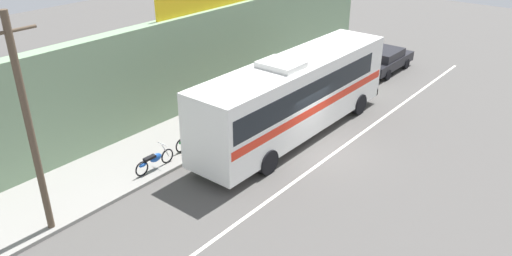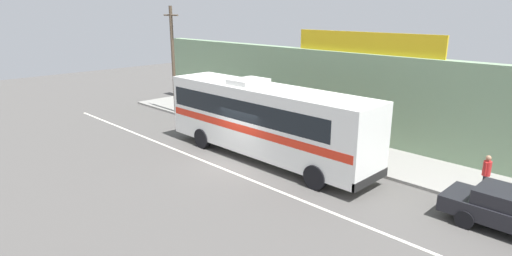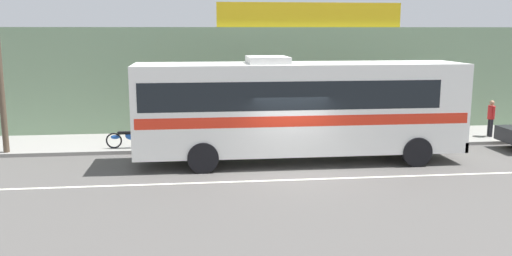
% 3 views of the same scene
% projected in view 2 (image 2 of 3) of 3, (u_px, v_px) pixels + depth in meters
% --- Properties ---
extents(ground_plane, '(70.00, 70.00, 0.00)m').
position_uv_depth(ground_plane, '(234.00, 164.00, 19.61)').
color(ground_plane, '#4F4C49').
extents(sidewalk_slab, '(30.00, 3.60, 0.14)m').
position_uv_depth(sidewalk_slab, '(304.00, 139.00, 23.11)').
color(sidewalk_slab, gray).
rests_on(sidewalk_slab, ground_plane).
extents(storefront_facade, '(30.00, 0.70, 4.80)m').
position_uv_depth(storefront_facade, '(329.00, 93.00, 23.93)').
color(storefront_facade, gray).
rests_on(storefront_facade, ground_plane).
extents(storefront_billboard, '(8.48, 0.12, 1.10)m').
position_uv_depth(storefront_billboard, '(365.00, 43.00, 21.68)').
color(storefront_billboard, gold).
rests_on(storefront_billboard, storefront_facade).
extents(road_center_stripe, '(30.00, 0.14, 0.01)m').
position_uv_depth(road_center_stripe, '(221.00, 168.00, 19.07)').
color(road_center_stripe, silver).
rests_on(road_center_stripe, ground_plane).
extents(intercity_bus, '(11.57, 2.60, 3.78)m').
position_uv_depth(intercity_bus, '(264.00, 117.00, 19.79)').
color(intercity_bus, white).
rests_on(intercity_bus, ground_plane).
extents(utility_pole, '(1.60, 0.22, 7.12)m').
position_uv_depth(utility_pole, '(173.00, 58.00, 28.09)').
color(utility_pole, brown).
rests_on(utility_pole, sidewalk_slab).
extents(motorcycle_red, '(1.91, 0.56, 0.94)m').
position_uv_depth(motorcycle_red, '(220.00, 116.00, 25.99)').
color(motorcycle_red, black).
rests_on(motorcycle_red, sidewalk_slab).
extents(motorcycle_purple, '(1.83, 0.56, 0.94)m').
position_uv_depth(motorcycle_purple, '(247.00, 122.00, 24.63)').
color(motorcycle_purple, black).
rests_on(motorcycle_purple, sidewalk_slab).
extents(pedestrian_near_shop, '(0.30, 0.48, 1.57)m').
position_uv_depth(pedestrian_near_shop, '(486.00, 172.00, 15.84)').
color(pedestrian_near_shop, black).
rests_on(pedestrian_near_shop, sidewalk_slab).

